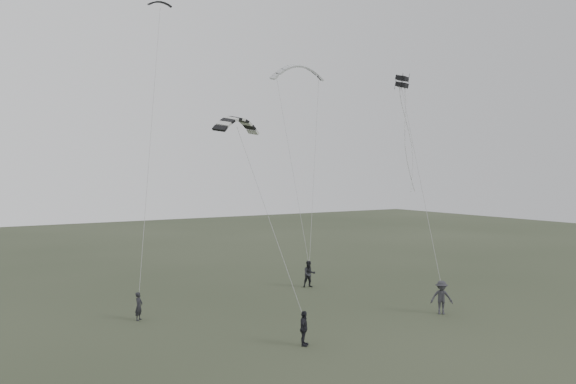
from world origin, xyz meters
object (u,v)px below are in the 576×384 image
flyer_right (309,274)px  kite_dark_small (160,2)px  kite_box (402,82)px  flyer_center (304,328)px  kite_striped (237,118)px  kite_pale_large (298,66)px  flyer_left (139,306)px  flyer_far (442,297)px

flyer_right → kite_dark_small: size_ratio=1.25×
flyer_right → kite_box: kite_box is taller
flyer_center → kite_striped: kite_striped is taller
kite_dark_small → kite_pale_large: bearing=21.9°
flyer_left → kite_striped: bearing=-59.7°
flyer_left → flyer_far: flyer_far is taller
flyer_right → flyer_far: flyer_far is taller
flyer_center → flyer_left: bearing=76.6°
flyer_center → kite_dark_small: size_ratio=1.09×
kite_dark_small → kite_box: bearing=-21.8°
flyer_far → kite_pale_large: kite_pale_large is taller
flyer_center → flyer_far: flyer_far is taller
kite_striped → flyer_left: bearing=143.5°
flyer_right → kite_dark_small: bearing=-178.1°
flyer_right → flyer_center: flyer_right is taller
flyer_right → kite_box: (4.09, -5.05, 13.40)m
kite_pale_large → kite_box: kite_pale_large is taller
flyer_center → kite_box: (11.94, 6.11, 13.52)m
kite_box → kite_striped: bearing=147.1°
flyer_left → flyer_far: bearing=-74.6°
flyer_right → kite_striped: size_ratio=0.57×
flyer_far → kite_box: 14.52m
kite_dark_small → kite_pale_large: size_ratio=0.34×
kite_dark_small → flyer_left: bearing=-113.8°
kite_striped → kite_box: (11.69, -1.39, 2.94)m
flyer_center → kite_box: 19.04m
flyer_far → kite_dark_small: kite_dark_small is taller
kite_striped → kite_box: bearing=-30.8°
kite_striped → flyer_far: bearing=-58.4°
flyer_far → kite_dark_small: size_ratio=1.28×
flyer_right → kite_dark_small: 21.16m
kite_striped → kite_dark_small: bearing=86.0°
flyer_right → flyer_center: bearing=-107.6°
kite_dark_small → kite_striped: bearing=-62.6°
kite_pale_large → flyer_far: bearing=-72.8°
kite_striped → kite_box: kite_box is taller
flyer_center → kite_dark_small: bearing=53.9°
kite_pale_large → kite_striped: 15.48m
kite_dark_small → kite_box: kite_dark_small is taller
flyer_far → kite_dark_small: 25.75m
kite_box → flyer_far: bearing=-134.9°
kite_striped → kite_box: 12.13m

